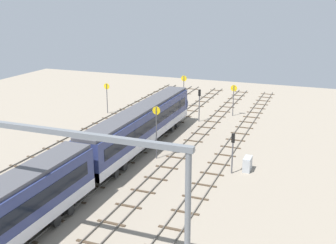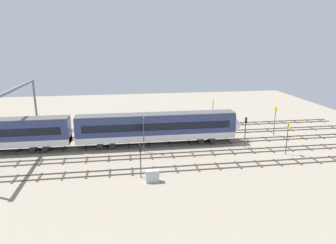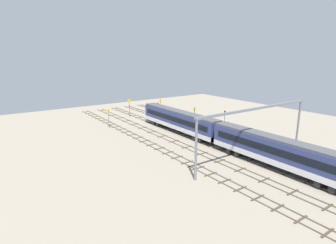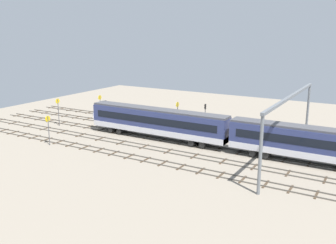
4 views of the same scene
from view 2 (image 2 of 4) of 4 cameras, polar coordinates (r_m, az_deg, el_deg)
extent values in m
plane|color=gray|center=(47.41, -5.40, -4.39)|extent=(92.44, 92.44, 0.00)
cube|color=#59544C|center=(37.89, -4.50, -9.42)|extent=(76.44, 0.07, 0.16)
cube|color=#59544C|center=(39.19, -4.65, -8.55)|extent=(76.44, 0.07, 0.16)
cube|color=#473828|center=(40.57, -26.54, -9.41)|extent=(0.24, 2.40, 0.08)
cube|color=#473828|center=(39.79, -22.76, -9.44)|extent=(0.24, 2.40, 0.08)
cube|color=#473828|center=(39.19, -18.84, -9.43)|extent=(0.24, 2.40, 0.08)
cube|color=#473828|center=(38.77, -14.82, -9.38)|extent=(0.24, 2.40, 0.08)
cube|color=#473828|center=(38.54, -10.74, -9.27)|extent=(0.24, 2.40, 0.08)
cube|color=#473828|center=(38.50, -6.63, -9.12)|extent=(0.24, 2.40, 0.08)
cube|color=#473828|center=(38.66, -2.53, -8.93)|extent=(0.24, 2.40, 0.08)
cube|color=#473828|center=(39.00, 1.50, -8.69)|extent=(0.24, 2.40, 0.08)
cube|color=#473828|center=(39.54, 5.45, -8.42)|extent=(0.24, 2.40, 0.08)
cube|color=#473828|center=(40.25, 9.26, -8.12)|extent=(0.24, 2.40, 0.08)
cube|color=#473828|center=(41.13, 12.92, -7.79)|extent=(0.24, 2.40, 0.08)
cube|color=#473828|center=(42.17, 16.41, -7.45)|extent=(0.24, 2.40, 0.08)
cube|color=#473828|center=(43.35, 19.71, -7.11)|extent=(0.24, 2.40, 0.08)
cube|color=#473828|center=(44.67, 22.83, -6.76)|extent=(0.24, 2.40, 0.08)
cube|color=#473828|center=(46.12, 25.75, -6.42)|extent=(0.24, 2.40, 0.08)
cube|color=#473828|center=(47.68, 28.48, -6.08)|extent=(0.24, 2.40, 0.08)
cube|color=#59544C|center=(42.26, -4.97, -6.75)|extent=(76.44, 0.07, 0.16)
cube|color=#59544C|center=(43.59, -5.10, -6.06)|extent=(76.44, 0.07, 0.16)
cube|color=#473828|center=(45.10, -26.15, -6.94)|extent=(0.24, 2.40, 0.08)
cube|color=#473828|center=(44.28, -22.51, -6.92)|extent=(0.24, 2.40, 0.08)
cube|color=#473828|center=(43.64, -18.74, -6.87)|extent=(0.24, 2.40, 0.08)
cube|color=#473828|center=(43.19, -14.88, -6.79)|extent=(0.24, 2.40, 0.08)
cube|color=#473828|center=(42.94, -10.95, -6.68)|extent=(0.24, 2.40, 0.08)
cube|color=#473828|center=(42.89, -7.01, -6.53)|extent=(0.24, 2.40, 0.08)
cube|color=#473828|center=(43.04, -3.07, -6.36)|extent=(0.24, 2.40, 0.08)
cube|color=#473828|center=(43.39, 0.82, -6.15)|extent=(0.24, 2.40, 0.08)
cube|color=#473828|center=(43.93, 4.63, -5.93)|extent=(0.24, 2.40, 0.08)
cube|color=#473828|center=(44.66, 8.32, -5.68)|extent=(0.24, 2.40, 0.08)
cube|color=#473828|center=(45.57, 11.88, -5.43)|extent=(0.24, 2.40, 0.08)
cube|color=#473828|center=(46.65, 15.28, -5.16)|extent=(0.24, 2.40, 0.08)
cube|color=#473828|center=(47.88, 18.52, -4.89)|extent=(0.24, 2.40, 0.08)
cube|color=#473828|center=(49.26, 21.58, -4.62)|extent=(0.24, 2.40, 0.08)
cube|color=#473828|center=(50.77, 24.47, -4.35)|extent=(0.24, 2.40, 0.08)
cube|color=#473828|center=(52.41, 27.18, -4.09)|extent=(0.24, 2.40, 0.08)
cube|color=#59544C|center=(46.71, -5.35, -4.59)|extent=(76.44, 0.07, 0.16)
cube|color=#59544C|center=(48.06, -5.45, -4.02)|extent=(76.44, 0.07, 0.16)
cube|color=#473828|center=(49.76, -26.05, -4.92)|extent=(0.24, 2.40, 0.08)
cube|color=#473828|center=(48.88, -22.48, -4.87)|extent=(0.24, 2.40, 0.08)
cube|color=#473828|center=(48.18, -18.80, -4.79)|extent=(0.24, 2.40, 0.08)
cube|color=#473828|center=(47.70, -15.03, -4.69)|extent=(0.24, 2.40, 0.08)
cube|color=#473828|center=(47.42, -11.19, -4.57)|extent=(0.24, 2.40, 0.08)
cube|color=#473828|center=(47.35, -7.33, -4.43)|extent=(0.24, 2.40, 0.08)
cube|color=#473828|center=(47.50, -3.48, -4.26)|extent=(0.24, 2.40, 0.08)
cube|color=#473828|center=(47.86, 0.33, -4.08)|extent=(0.24, 2.40, 0.08)
cube|color=#473828|center=(48.42, 4.06, -3.89)|extent=(0.24, 2.40, 0.08)
cube|color=#473828|center=(49.19, 7.70, -3.68)|extent=(0.24, 2.40, 0.08)
cube|color=#473828|center=(50.15, 11.20, -3.47)|extent=(0.24, 2.40, 0.08)
cube|color=#473828|center=(51.29, 14.56, -3.26)|extent=(0.24, 2.40, 0.08)
cube|color=#473828|center=(52.59, 17.76, -3.04)|extent=(0.24, 2.40, 0.08)
cube|color=#473828|center=(54.06, 20.80, -2.83)|extent=(0.24, 2.40, 0.08)
cube|color=#473828|center=(55.66, 23.67, -2.62)|extent=(0.24, 2.40, 0.08)
cube|color=#473828|center=(57.40, 26.37, -2.42)|extent=(0.24, 2.40, 0.08)
cube|color=#59544C|center=(51.21, -5.67, -2.81)|extent=(76.44, 0.07, 0.16)
cube|color=#59544C|center=(52.58, -5.75, -2.33)|extent=(76.44, 0.07, 0.16)
cube|color=#473828|center=(54.55, -26.21, -3.26)|extent=(0.24, 2.40, 0.08)
cube|color=#473828|center=(53.39, -21.87, -3.16)|extent=(0.24, 2.40, 0.08)
cube|color=#473828|center=(52.54, -17.36, -3.03)|extent=(0.24, 2.40, 0.08)
cube|color=#473828|center=(52.03, -12.74, -2.88)|extent=(0.24, 2.40, 0.08)
cube|color=#473828|center=(51.86, -8.05, -2.70)|extent=(0.24, 2.40, 0.08)
cube|color=#473828|center=(52.04, -3.37, -2.51)|extent=(0.24, 2.40, 0.08)
cube|color=#473828|center=(52.56, 1.25, -2.31)|extent=(0.24, 2.40, 0.08)
cube|color=#473828|center=(53.42, 5.74, -2.09)|extent=(0.24, 2.40, 0.08)
cube|color=#473828|center=(54.60, 10.07, -1.88)|extent=(0.24, 2.40, 0.08)
cube|color=#473828|center=(56.07, 14.19, -1.66)|extent=(0.24, 2.40, 0.08)
cube|color=#473828|center=(57.81, 18.08, -1.45)|extent=(0.24, 2.40, 0.08)
cube|color=#473828|center=(59.81, 21.73, -1.24)|extent=(0.24, 2.40, 0.08)
cube|color=#473828|center=(62.04, 25.13, -1.04)|extent=(0.24, 2.40, 0.08)
cube|color=#473828|center=(64.47, 28.28, -0.86)|extent=(0.24, 2.40, 0.08)
cube|color=#59544C|center=(55.76, -5.93, -1.32)|extent=(76.44, 0.07, 0.16)
cube|color=#59544C|center=(57.14, -6.00, -0.91)|extent=(76.44, 0.07, 0.16)
cube|color=#473828|center=(60.20, -28.61, -1.93)|extent=(0.24, 2.40, 0.08)
cube|color=#473828|center=(59.30, -26.14, -1.86)|extent=(0.24, 2.40, 0.08)
cube|color=#473828|center=(58.52, -23.59, -1.78)|extent=(0.24, 2.40, 0.08)
cube|color=#473828|center=(57.86, -20.99, -1.70)|extent=(0.24, 2.40, 0.08)
cube|color=#473828|center=(57.31, -18.32, -1.61)|extent=(0.24, 2.40, 0.08)
cube|color=#473828|center=(56.90, -15.62, -1.52)|extent=(0.24, 2.40, 0.08)
cube|color=#473828|center=(56.61, -12.88, -1.42)|extent=(0.24, 2.40, 0.08)
cube|color=#473828|center=(56.45, -10.12, -1.31)|extent=(0.24, 2.40, 0.08)
cube|color=#473828|center=(56.42, -7.35, -1.21)|extent=(0.24, 2.40, 0.08)
cube|color=#473828|center=(56.53, -4.58, -1.10)|extent=(0.24, 2.40, 0.08)
cube|color=#473828|center=(56.77, -1.83, -0.98)|extent=(0.24, 2.40, 0.08)
cube|color=#473828|center=(57.13, 0.89, -0.87)|extent=(0.24, 2.40, 0.08)
cube|color=#473828|center=(57.63, 3.57, -0.76)|extent=(0.24, 2.40, 0.08)
cube|color=#473828|center=(58.25, 6.20, -0.65)|extent=(0.24, 2.40, 0.08)
cube|color=#473828|center=(58.98, 8.76, -0.54)|extent=(0.24, 2.40, 0.08)
cube|color=#473828|center=(59.84, 11.26, -0.43)|extent=(0.24, 2.40, 0.08)
cube|color=#473828|center=(60.80, 13.69, -0.32)|extent=(0.24, 2.40, 0.08)
cube|color=#473828|center=(61.87, 16.03, -0.22)|extent=(0.24, 2.40, 0.08)
cube|color=#473828|center=(63.04, 18.29, -0.12)|extent=(0.24, 2.40, 0.08)
cube|color=#473828|center=(64.31, 20.47, -0.02)|extent=(0.24, 2.40, 0.08)
cube|color=#473828|center=(65.66, 22.55, 0.07)|extent=(0.24, 2.40, 0.08)
cube|color=#473828|center=(67.10, 24.56, 0.16)|extent=(0.24, 2.40, 0.08)
cube|color=#473828|center=(68.61, 26.47, 0.24)|extent=(0.24, 2.40, 0.08)
cube|color=navy|center=(46.75, -2.08, -0.94)|extent=(24.00, 2.90, 3.60)
cube|color=silver|center=(47.14, -2.07, -2.51)|extent=(24.00, 2.94, 0.90)
cube|color=#4C4C51|center=(46.25, -2.11, 1.39)|extent=(24.00, 2.50, 0.30)
cube|color=black|center=(45.24, -1.88, -0.92)|extent=(22.00, 0.04, 1.10)
cube|color=black|center=(48.03, -2.29, 0.04)|extent=(22.00, 0.04, 1.10)
cylinder|color=black|center=(47.30, -12.47, -3.96)|extent=(0.90, 2.70, 0.90)
cylinder|color=black|center=(47.19, -10.28, -3.88)|extent=(0.90, 2.70, 0.90)
cylinder|color=black|center=(48.60, 5.92, -3.15)|extent=(0.90, 2.70, 0.90)
cylinder|color=black|center=(49.07, 7.96, -3.04)|extent=(0.90, 2.70, 0.90)
cylinder|color=black|center=(48.93, -23.58, -4.26)|extent=(0.90, 2.70, 0.90)
cylinder|color=black|center=(48.48, -21.53, -4.21)|extent=(0.90, 2.70, 0.90)
cone|color=silver|center=(49.81, 12.71, -0.51)|extent=(1.60, 3.24, 3.24)
cylinder|color=slate|center=(60.36, -23.37, 2.90)|extent=(0.36, 0.36, 8.58)
cube|color=slate|center=(47.85, -27.57, 4.96)|extent=(0.40, 25.58, 0.35)
cylinder|color=#4C4C51|center=(46.10, 21.21, -2.94)|extent=(0.12, 0.12, 4.60)
cylinder|color=yellow|center=(45.61, 21.47, -0.69)|extent=(0.05, 0.95, 0.95)
cube|color=black|center=(45.62, 21.51, -0.69)|extent=(0.02, 0.43, 0.12)
cylinder|color=#4C4C51|center=(60.10, 8.32, 1.97)|extent=(0.12, 0.12, 4.54)
cylinder|color=yellow|center=(59.72, 8.42, 3.71)|extent=(0.05, 0.91, 0.91)
cube|color=black|center=(59.73, 8.45, 3.71)|extent=(0.02, 0.41, 0.12)
cylinder|color=#4C4C51|center=(54.47, 19.19, 0.15)|extent=(0.12, 0.12, 5.00)
cylinder|color=yellow|center=(54.02, 19.41, 2.30)|extent=(0.05, 0.92, 0.92)
cube|color=black|center=(54.03, 19.44, 2.30)|extent=(0.02, 0.41, 0.12)
cylinder|color=#4C4C51|center=(43.90, -4.55, -2.01)|extent=(0.12, 0.12, 5.77)
cylinder|color=yellow|center=(43.23, -4.57, 1.14)|extent=(0.05, 0.88, 0.88)
cube|color=black|center=(43.23, -4.53, 1.14)|extent=(0.02, 0.40, 0.12)
cylinder|color=#4C4C51|center=(47.50, 14.09, -2.40)|extent=(0.14, 0.14, 3.71)
cube|color=black|center=(46.87, 14.27, 0.29)|extent=(0.20, 0.32, 0.90)
sphere|color=red|center=(46.87, 14.41, 0.53)|extent=(0.20, 0.20, 0.20)
sphere|color=#262626|center=(46.96, 14.38, 0.06)|extent=(0.20, 0.20, 0.20)
cylinder|color=#4C4C51|center=(36.28, -5.09, -7.91)|extent=(0.14, 0.14, 3.25)
cube|color=black|center=(35.53, -5.17, -4.84)|extent=(0.20, 0.32, 0.90)
sphere|color=red|center=(35.46, -5.00, -4.53)|extent=(0.20, 0.20, 0.20)
sphere|color=#262626|center=(35.60, -4.99, -5.13)|extent=(0.20, 0.20, 0.20)
cube|color=#B2B7BC|center=(35.54, -2.92, -9.99)|extent=(1.51, 0.72, 1.43)
cube|color=#333333|center=(35.52, -1.68, -9.61)|extent=(0.02, 0.51, 0.24)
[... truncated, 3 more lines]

